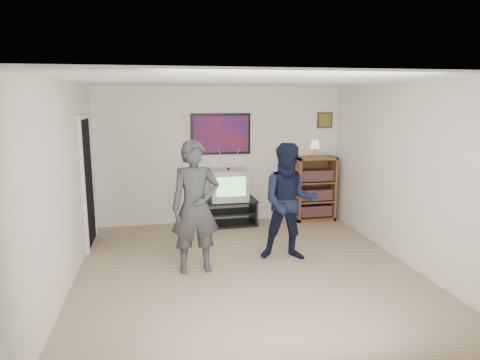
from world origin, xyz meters
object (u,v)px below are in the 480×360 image
object	(u,v)px
person_tall	(195,207)
bookshelf	(315,188)
crt_television	(229,185)
person_short	(289,202)
media_stand	(230,212)

from	to	relation	value
person_tall	bookshelf	bearing A→B (deg)	37.17
crt_television	person_short	bearing A→B (deg)	-72.05
media_stand	bookshelf	distance (m)	1.69
crt_television	person_tall	world-z (taller)	person_tall
media_stand	person_tall	bearing A→B (deg)	-113.95
person_tall	person_short	distance (m)	1.36
bookshelf	crt_television	bearing A→B (deg)	-178.28
media_stand	person_short	world-z (taller)	person_short
media_stand	person_short	xyz separation A→B (m)	(0.56, -1.82, 0.61)
bookshelf	person_tall	size ratio (longest dim) A/B	0.68
crt_television	media_stand	bearing A→B (deg)	0.35
bookshelf	person_short	xyz separation A→B (m)	(-1.09, -1.87, 0.24)
bookshelf	person_tall	distance (m)	3.20
crt_television	bookshelf	distance (m)	1.67
media_stand	crt_television	world-z (taller)	crt_television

